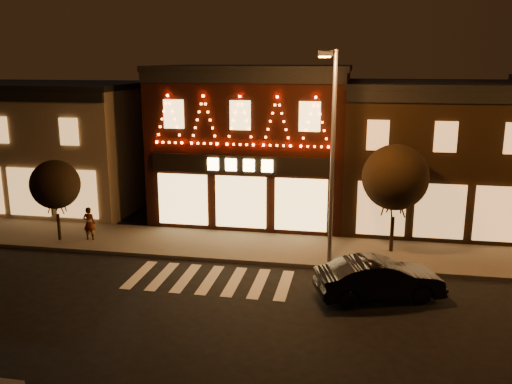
# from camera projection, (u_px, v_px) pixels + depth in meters

# --- Properties ---
(ground) EXTENTS (120.00, 120.00, 0.00)m
(ground) POSITION_uv_depth(u_px,v_px,m) (178.00, 326.00, 18.09)
(ground) COLOR black
(ground) RESTS_ON ground
(sidewalk_far) EXTENTS (44.00, 4.00, 0.15)m
(sidewalk_far) POSITION_uv_depth(u_px,v_px,m) (274.00, 248.00, 25.36)
(sidewalk_far) COLOR #47423D
(sidewalk_far) RESTS_ON ground
(building_left) EXTENTS (12.20, 8.28, 7.30)m
(building_left) POSITION_uv_depth(u_px,v_px,m) (44.00, 144.00, 32.90)
(building_left) COLOR #7F6E5A
(building_left) RESTS_ON ground
(building_pulp) EXTENTS (10.20, 8.34, 8.30)m
(building_pulp) POSITION_uv_depth(u_px,v_px,m) (256.00, 141.00, 30.46)
(building_pulp) COLOR black
(building_pulp) RESTS_ON ground
(building_right_a) EXTENTS (9.20, 8.28, 7.50)m
(building_right_a) POSITION_uv_depth(u_px,v_px,m) (432.00, 154.00, 28.88)
(building_right_a) COLOR #312011
(building_right_a) RESTS_ON ground
(streetlamp_mid) EXTENTS (0.72, 2.03, 8.83)m
(streetlamp_mid) POSITION_uv_depth(u_px,v_px,m) (332.00, 143.00, 22.08)
(streetlamp_mid) COLOR #59595E
(streetlamp_mid) RESTS_ON sidewalk_far
(tree_left) EXTENTS (2.33, 2.33, 3.89)m
(tree_left) POSITION_uv_depth(u_px,v_px,m) (55.00, 185.00, 25.72)
(tree_left) COLOR black
(tree_left) RESTS_ON sidewalk_far
(tree_right) EXTENTS (2.92, 2.92, 4.87)m
(tree_right) POSITION_uv_depth(u_px,v_px,m) (395.00, 177.00, 23.99)
(tree_right) COLOR black
(tree_right) RESTS_ON sidewalk_far
(dark_sedan) EXTENTS (4.91, 3.03, 1.53)m
(dark_sedan) POSITION_uv_depth(u_px,v_px,m) (379.00, 279.00, 20.03)
(dark_sedan) COLOR black
(dark_sedan) RESTS_ON ground
(pedestrian) EXTENTS (0.62, 0.43, 1.61)m
(pedestrian) POSITION_uv_depth(u_px,v_px,m) (89.00, 223.00, 26.19)
(pedestrian) COLOR gray
(pedestrian) RESTS_ON sidewalk_far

